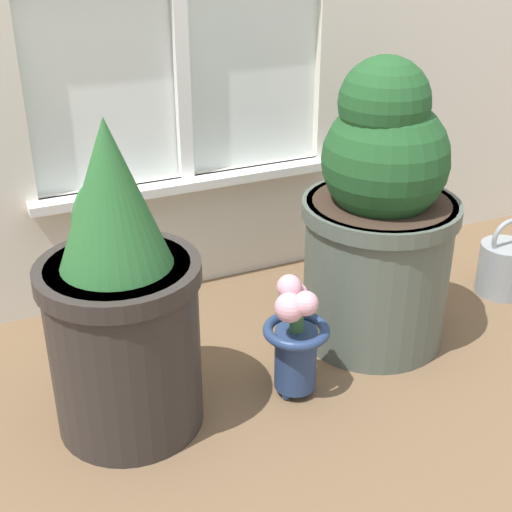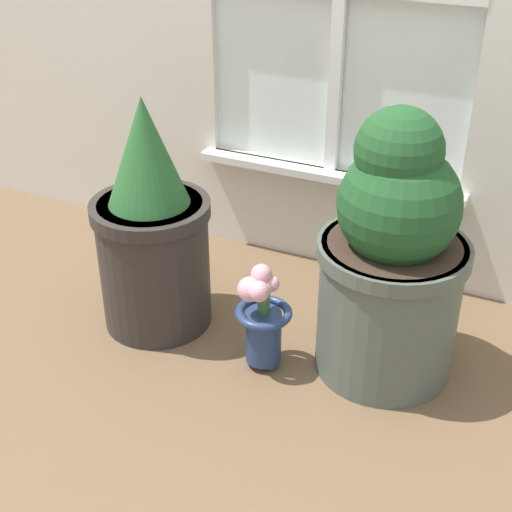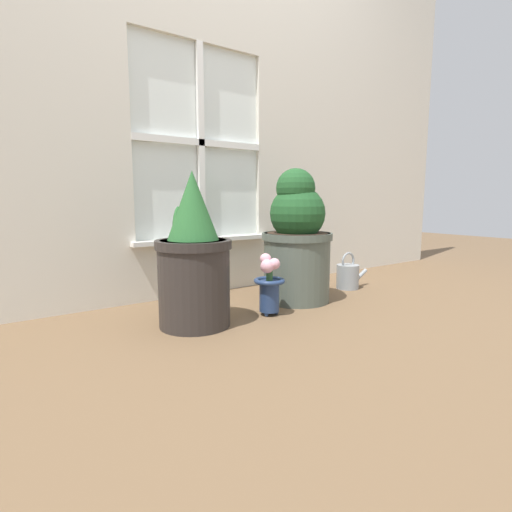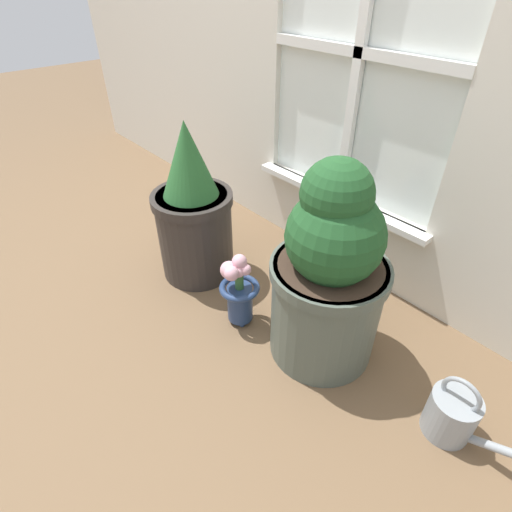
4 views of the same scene
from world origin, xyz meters
TOP-DOWN VIEW (x-y plane):
  - ground_plane at (0.00, 0.00)m, footprint 10.00×10.00m
  - potted_plant_left at (-0.32, 0.16)m, footprint 0.32×0.32m
  - potted_plant_right at (0.32, 0.23)m, footprint 0.37×0.37m
  - flower_vase at (0.03, 0.10)m, footprint 0.15×0.15m

SIDE VIEW (x-z plane):
  - ground_plane at x=0.00m, z-range 0.00..0.00m
  - flower_vase at x=0.03m, z-range 0.00..0.30m
  - potted_plant_left at x=-0.32m, z-range -0.04..0.62m
  - potted_plant_right at x=0.32m, z-range -0.03..0.67m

